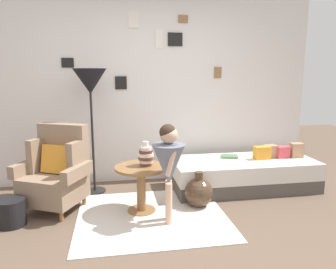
{
  "coord_description": "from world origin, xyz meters",
  "views": [
    {
      "loc": [
        -0.47,
        -2.63,
        1.55
      ],
      "look_at": [
        0.15,
        0.95,
        0.85
      ],
      "focal_mm": 34.33,
      "sensor_mm": 36.0,
      "label": 1
    }
  ],
  "objects_px": {
    "floor_lamp": "(90,86)",
    "magazine_basket": "(11,213)",
    "armchair": "(57,172)",
    "daybed": "(243,174)",
    "person_child": "(169,161)",
    "side_table": "(141,179)",
    "book_on_daybed": "(229,156)",
    "vase_striped": "(146,156)",
    "demijohn_near": "(199,192)"
  },
  "relations": [
    {
      "from": "book_on_daybed",
      "to": "magazine_basket",
      "type": "xyz_separation_m",
      "value": [
        -2.63,
        -0.77,
        -0.28
      ]
    },
    {
      "from": "floor_lamp",
      "to": "magazine_basket",
      "type": "bearing_deg",
      "value": -133.51
    },
    {
      "from": "side_table",
      "to": "magazine_basket",
      "type": "relative_size",
      "value": 2.07
    },
    {
      "from": "daybed",
      "to": "side_table",
      "type": "distance_m",
      "value": 1.53
    },
    {
      "from": "armchair",
      "to": "magazine_basket",
      "type": "height_order",
      "value": "armchair"
    },
    {
      "from": "armchair",
      "to": "person_child",
      "type": "bearing_deg",
      "value": -25.73
    },
    {
      "from": "floor_lamp",
      "to": "book_on_daybed",
      "type": "height_order",
      "value": "floor_lamp"
    },
    {
      "from": "daybed",
      "to": "side_table",
      "type": "bearing_deg",
      "value": -160.22
    },
    {
      "from": "side_table",
      "to": "demijohn_near",
      "type": "bearing_deg",
      "value": 2.58
    },
    {
      "from": "daybed",
      "to": "side_table",
      "type": "height_order",
      "value": "side_table"
    },
    {
      "from": "daybed",
      "to": "book_on_daybed",
      "type": "distance_m",
      "value": 0.3
    },
    {
      "from": "armchair",
      "to": "daybed",
      "type": "xyz_separation_m",
      "value": [
        2.37,
        0.25,
        -0.24
      ]
    },
    {
      "from": "magazine_basket",
      "to": "side_table",
      "type": "bearing_deg",
      "value": 4.8
    },
    {
      "from": "armchair",
      "to": "book_on_daybed",
      "type": "distance_m",
      "value": 2.26
    },
    {
      "from": "armchair",
      "to": "demijohn_near",
      "type": "xyz_separation_m",
      "value": [
        1.62,
        -0.23,
        -0.27
      ]
    },
    {
      "from": "floor_lamp",
      "to": "book_on_daybed",
      "type": "bearing_deg",
      "value": -1.91
    },
    {
      "from": "vase_striped",
      "to": "person_child",
      "type": "bearing_deg",
      "value": -59.61
    },
    {
      "from": "floor_lamp",
      "to": "magazine_basket",
      "type": "distance_m",
      "value": 1.7
    },
    {
      "from": "daybed",
      "to": "magazine_basket",
      "type": "height_order",
      "value": "daybed"
    },
    {
      "from": "vase_striped",
      "to": "person_child",
      "type": "relative_size",
      "value": 0.26
    },
    {
      "from": "person_child",
      "to": "side_table",
      "type": "bearing_deg",
      "value": 129.2
    },
    {
      "from": "vase_striped",
      "to": "magazine_basket",
      "type": "xyz_separation_m",
      "value": [
        -1.41,
        -0.14,
        -0.5
      ]
    },
    {
      "from": "armchair",
      "to": "magazine_basket",
      "type": "bearing_deg",
      "value": -137.38
    },
    {
      "from": "armchair",
      "to": "vase_striped",
      "type": "xyz_separation_m",
      "value": [
        1.0,
        -0.24,
        0.21
      ]
    },
    {
      "from": "side_table",
      "to": "vase_striped",
      "type": "xyz_separation_m",
      "value": [
        0.06,
        0.02,
        0.26
      ]
    },
    {
      "from": "daybed",
      "to": "magazine_basket",
      "type": "xyz_separation_m",
      "value": [
        -2.78,
        -0.63,
        -0.06
      ]
    },
    {
      "from": "demijohn_near",
      "to": "daybed",
      "type": "bearing_deg",
      "value": 32.72
    },
    {
      "from": "book_on_daybed",
      "to": "armchair",
      "type": "bearing_deg",
      "value": -169.79
    },
    {
      "from": "daybed",
      "to": "person_child",
      "type": "height_order",
      "value": "person_child"
    },
    {
      "from": "vase_striped",
      "to": "magazine_basket",
      "type": "distance_m",
      "value": 1.5
    },
    {
      "from": "side_table",
      "to": "floor_lamp",
      "type": "relative_size",
      "value": 0.36
    },
    {
      "from": "side_table",
      "to": "book_on_daybed",
      "type": "relative_size",
      "value": 2.63
    },
    {
      "from": "side_table",
      "to": "person_child",
      "type": "height_order",
      "value": "person_child"
    },
    {
      "from": "vase_striped",
      "to": "magazine_basket",
      "type": "relative_size",
      "value": 0.98
    },
    {
      "from": "daybed",
      "to": "magazine_basket",
      "type": "bearing_deg",
      "value": -167.27
    },
    {
      "from": "armchair",
      "to": "vase_striped",
      "type": "distance_m",
      "value": 1.05
    },
    {
      "from": "person_child",
      "to": "magazine_basket",
      "type": "distance_m",
      "value": 1.7
    },
    {
      "from": "vase_striped",
      "to": "book_on_daybed",
      "type": "height_order",
      "value": "vase_striped"
    },
    {
      "from": "daybed",
      "to": "floor_lamp",
      "type": "relative_size",
      "value": 1.19
    },
    {
      "from": "armchair",
      "to": "side_table",
      "type": "bearing_deg",
      "value": -15.49
    },
    {
      "from": "floor_lamp",
      "to": "book_on_daybed",
      "type": "xyz_separation_m",
      "value": [
        1.84,
        -0.06,
        -0.98
      ]
    },
    {
      "from": "vase_striped",
      "to": "magazine_basket",
      "type": "bearing_deg",
      "value": -174.49
    },
    {
      "from": "side_table",
      "to": "person_child",
      "type": "distance_m",
      "value": 0.5
    },
    {
      "from": "daybed",
      "to": "magazine_basket",
      "type": "distance_m",
      "value": 2.85
    },
    {
      "from": "armchair",
      "to": "book_on_daybed",
      "type": "bearing_deg",
      "value": 10.21
    },
    {
      "from": "daybed",
      "to": "armchair",
      "type": "bearing_deg",
      "value": -173.9
    },
    {
      "from": "vase_striped",
      "to": "magazine_basket",
      "type": "height_order",
      "value": "vase_striped"
    },
    {
      "from": "armchair",
      "to": "demijohn_near",
      "type": "bearing_deg",
      "value": -8.1
    },
    {
      "from": "daybed",
      "to": "side_table",
      "type": "xyz_separation_m",
      "value": [
        -1.43,
        -0.51,
        0.18
      ]
    },
    {
      "from": "book_on_daybed",
      "to": "daybed",
      "type": "bearing_deg",
      "value": -44.78
    }
  ]
}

